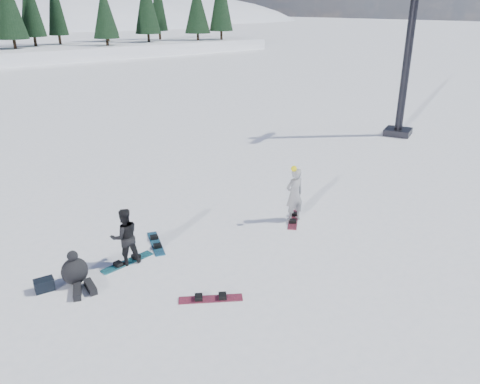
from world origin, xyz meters
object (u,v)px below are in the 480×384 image
at_px(lift_tower, 406,67).
at_px(gear_bag, 44,285).
at_px(snowboarder_man, 125,237).
at_px(seated_rider, 76,272).
at_px(snowboard_loose_a, 156,243).
at_px(snowboarder_woman, 294,194).
at_px(snowboard_loose_b, 211,299).

height_order(lift_tower, gear_bag, lift_tower).
relative_size(snowboarder_man, seated_rider, 1.36).
distance_m(lift_tower, snowboarder_man, 17.83).
relative_size(gear_bag, snowboard_loose_a, 0.30).
xyz_separation_m(lift_tower, snowboard_loose_a, (-16.22, -2.61, -3.51)).
bearing_deg(snowboarder_woman, lift_tower, -153.63).
relative_size(lift_tower, snowboarder_woman, 4.54).
distance_m(snowboarder_woman, snowboard_loose_b, 5.09).
distance_m(gear_bag, snowboard_loose_b, 4.07).
xyz_separation_m(lift_tower, gear_bag, (-19.50, -2.99, -3.38)).
height_order(gear_bag, snowboard_loose_b, gear_bag).
distance_m(seated_rider, snowboard_loose_a, 2.68).
bearing_deg(lift_tower, snowboard_loose_b, 177.04).
bearing_deg(gear_bag, seated_rider, -20.29).
bearing_deg(snowboard_loose_a, snowboard_loose_b, -166.97).
bearing_deg(lift_tower, seated_rider, 167.43).
height_order(gear_bag, snowboard_loose_a, gear_bag).
relative_size(snowboard_loose_b, snowboard_loose_a, 1.00).
bearing_deg(snowboard_loose_a, seated_rider, 123.86).
distance_m(snowboarder_man, snowboard_loose_b, 2.99).
height_order(snowboarder_woman, snowboarder_man, snowboarder_woman).
bearing_deg(lift_tower, gear_bag, 166.34).
relative_size(snowboarder_man, snowboard_loose_a, 1.05).
bearing_deg(snowboarder_man, gear_bag, 8.56).
bearing_deg(snowboard_loose_b, snowboarder_woman, 55.87).
xyz_separation_m(lift_tower, snowboarder_man, (-17.35, -3.07, -2.74)).
distance_m(lift_tower, snowboard_loose_a, 16.80).
bearing_deg(snowboarder_man, lift_tower, -159.35).
height_order(snowboarder_man, snowboard_loose_a, snowboarder_man).
relative_size(seated_rider, gear_bag, 2.56).
bearing_deg(snowboard_loose_b, seated_rider, 163.81).
height_order(lift_tower, snowboard_loose_b, lift_tower).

